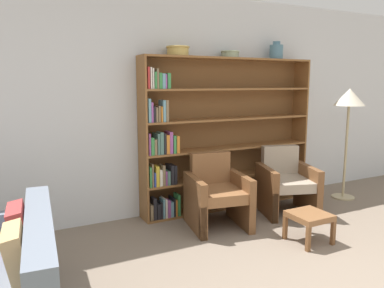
{
  "coord_description": "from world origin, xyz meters",
  "views": [
    {
      "loc": [
        -2.19,
        -1.42,
        1.66
      ],
      "look_at": [
        -0.23,
        2.43,
        0.95
      ],
      "focal_mm": 35.0,
      "sensor_mm": 36.0,
      "label": 1
    }
  ],
  "objects_px": {
    "floor_lamp": "(349,103)",
    "footstool": "(309,218)",
    "vase_tall": "(276,52)",
    "bowl_copper": "(230,54)",
    "couch": "(0,288)",
    "bookshelf": "(215,137)",
    "armchair_leather": "(217,194)",
    "armchair_cushioned": "(286,183)",
    "bowl_stoneware": "(178,50)"
  },
  "relations": [
    {
      "from": "floor_lamp",
      "to": "footstool",
      "type": "xyz_separation_m",
      "value": [
        -1.57,
        -0.93,
        -1.12
      ]
    },
    {
      "from": "footstool",
      "to": "vase_tall",
      "type": "bearing_deg",
      "value": 65.97
    },
    {
      "from": "bowl_copper",
      "to": "couch",
      "type": "bearing_deg",
      "value": -152.33
    },
    {
      "from": "bookshelf",
      "to": "couch",
      "type": "height_order",
      "value": "bookshelf"
    },
    {
      "from": "bookshelf",
      "to": "couch",
      "type": "distance_m",
      "value": 3.03
    },
    {
      "from": "armchair_leather",
      "to": "armchair_cushioned",
      "type": "xyz_separation_m",
      "value": [
        1.04,
        -0.0,
        0.0
      ]
    },
    {
      "from": "bowl_stoneware",
      "to": "floor_lamp",
      "type": "height_order",
      "value": "bowl_stoneware"
    },
    {
      "from": "couch",
      "to": "armchair_cushioned",
      "type": "height_order",
      "value": "armchair_cushioned"
    },
    {
      "from": "bowl_stoneware",
      "to": "vase_tall",
      "type": "xyz_separation_m",
      "value": [
        1.48,
        -0.0,
        0.04
      ]
    },
    {
      "from": "vase_tall",
      "to": "bookshelf",
      "type": "bearing_deg",
      "value": 178.56
    },
    {
      "from": "bookshelf",
      "to": "vase_tall",
      "type": "xyz_separation_m",
      "value": [
        0.94,
        -0.02,
        1.12
      ]
    },
    {
      "from": "bowl_copper",
      "to": "bookshelf",
      "type": "bearing_deg",
      "value": 173.06
    },
    {
      "from": "vase_tall",
      "to": "floor_lamp",
      "type": "xyz_separation_m",
      "value": [
        0.96,
        -0.45,
        -0.7
      ]
    },
    {
      "from": "bookshelf",
      "to": "couch",
      "type": "bearing_deg",
      "value": -150.18
    },
    {
      "from": "bookshelf",
      "to": "vase_tall",
      "type": "bearing_deg",
      "value": -1.44
    },
    {
      "from": "bowl_stoneware",
      "to": "footstool",
      "type": "distance_m",
      "value": 2.41
    },
    {
      "from": "floor_lamp",
      "to": "footstool",
      "type": "bearing_deg",
      "value": -149.48
    },
    {
      "from": "bowl_stoneware",
      "to": "armchair_leather",
      "type": "xyz_separation_m",
      "value": [
        0.24,
        -0.53,
        -1.66
      ]
    },
    {
      "from": "floor_lamp",
      "to": "bowl_stoneware",
      "type": "bearing_deg",
      "value": 169.67
    },
    {
      "from": "floor_lamp",
      "to": "footstool",
      "type": "relative_size",
      "value": 4.15
    },
    {
      "from": "bowl_copper",
      "to": "footstool",
      "type": "height_order",
      "value": "bowl_copper"
    },
    {
      "from": "vase_tall",
      "to": "armchair_cushioned",
      "type": "xyz_separation_m",
      "value": [
        -0.2,
        -0.53,
        -1.7
      ]
    },
    {
      "from": "bookshelf",
      "to": "vase_tall",
      "type": "height_order",
      "value": "vase_tall"
    },
    {
      "from": "bowl_copper",
      "to": "vase_tall",
      "type": "xyz_separation_m",
      "value": [
        0.75,
        -0.0,
        0.05
      ]
    },
    {
      "from": "bowl_copper",
      "to": "vase_tall",
      "type": "distance_m",
      "value": 0.75
    },
    {
      "from": "vase_tall",
      "to": "footstool",
      "type": "bearing_deg",
      "value": -114.03
    },
    {
      "from": "couch",
      "to": "armchair_leather",
      "type": "height_order",
      "value": "armchair_leather"
    },
    {
      "from": "armchair_leather",
      "to": "armchair_cushioned",
      "type": "relative_size",
      "value": 0.98
    },
    {
      "from": "vase_tall",
      "to": "armchair_leather",
      "type": "height_order",
      "value": "vase_tall"
    },
    {
      "from": "vase_tall",
      "to": "footstool",
      "type": "relative_size",
      "value": 0.62
    },
    {
      "from": "bowl_stoneware",
      "to": "armchair_cushioned",
      "type": "relative_size",
      "value": 0.33
    },
    {
      "from": "vase_tall",
      "to": "armchair_cushioned",
      "type": "height_order",
      "value": "vase_tall"
    },
    {
      "from": "footstool",
      "to": "bookshelf",
      "type": "bearing_deg",
      "value": 103.21
    },
    {
      "from": "vase_tall",
      "to": "floor_lamp",
      "type": "relative_size",
      "value": 0.15
    },
    {
      "from": "vase_tall",
      "to": "armchair_leather",
      "type": "relative_size",
      "value": 0.29
    },
    {
      "from": "armchair_cushioned",
      "to": "footstool",
      "type": "distance_m",
      "value": 0.94
    },
    {
      "from": "bookshelf",
      "to": "bowl_stoneware",
      "type": "xyz_separation_m",
      "value": [
        -0.54,
        -0.02,
        1.08
      ]
    },
    {
      "from": "armchair_cushioned",
      "to": "floor_lamp",
      "type": "relative_size",
      "value": 0.54
    },
    {
      "from": "bowl_stoneware",
      "to": "vase_tall",
      "type": "relative_size",
      "value": 1.19
    },
    {
      "from": "couch",
      "to": "footstool",
      "type": "bearing_deg",
      "value": -84.3
    },
    {
      "from": "armchair_cushioned",
      "to": "vase_tall",
      "type": "bearing_deg",
      "value": -92.79
    },
    {
      "from": "bookshelf",
      "to": "footstool",
      "type": "bearing_deg",
      "value": -76.79
    },
    {
      "from": "couch",
      "to": "floor_lamp",
      "type": "height_order",
      "value": "floor_lamp"
    },
    {
      "from": "bowl_copper",
      "to": "vase_tall",
      "type": "height_order",
      "value": "vase_tall"
    },
    {
      "from": "armchair_leather",
      "to": "footstool",
      "type": "bearing_deg",
      "value": 136.74
    },
    {
      "from": "floor_lamp",
      "to": "footstool",
      "type": "height_order",
      "value": "floor_lamp"
    },
    {
      "from": "couch",
      "to": "armchair_cushioned",
      "type": "distance_m",
      "value": 3.42
    },
    {
      "from": "bowl_stoneware",
      "to": "armchair_leather",
      "type": "distance_m",
      "value": 1.76
    },
    {
      "from": "bowl_copper",
      "to": "vase_tall",
      "type": "relative_size",
      "value": 1.03
    },
    {
      "from": "bowl_stoneware",
      "to": "vase_tall",
      "type": "distance_m",
      "value": 1.48
    }
  ]
}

